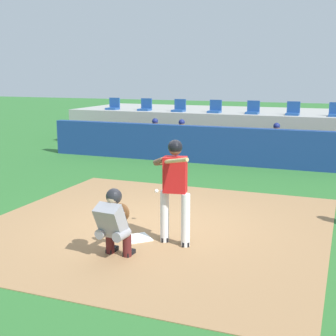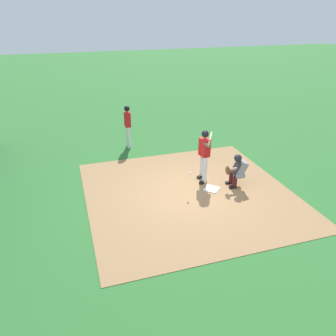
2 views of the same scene
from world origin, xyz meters
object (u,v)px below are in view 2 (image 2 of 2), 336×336
home_plate (212,189)px  catcher_crouched (237,169)px  batter_at_plate (204,153)px  on_deck_batter (128,124)px

home_plate → catcher_crouched: size_ratio=0.22×
catcher_crouched → batter_at_plate: bearing=52.1°
home_plate → batter_at_plate: 1.23m
batter_at_plate → on_deck_batter: bearing=25.6°
home_plate → catcher_crouched: (0.01, -0.86, 0.58)m
home_plate → on_deck_batter: (4.49, 1.83, 1.00)m
catcher_crouched → on_deck_batter: on_deck_batter is taller
batter_at_plate → catcher_crouched: batter_at_plate is taller
catcher_crouched → on_deck_batter: 5.24m
home_plate → catcher_crouched: bearing=-89.3°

